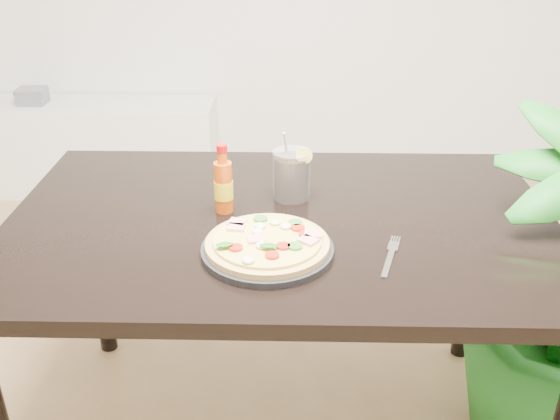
{
  "coord_description": "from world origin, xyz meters",
  "views": [
    {
      "loc": [
        0.33,
        -1.12,
        1.48
      ],
      "look_at": [
        0.3,
        0.17,
        0.83
      ],
      "focal_mm": 40.0,
      "sensor_mm": 36.0,
      "label": 1
    }
  ],
  "objects_px": {
    "plate": "(267,250)",
    "pizza": "(268,242)",
    "dining_table": "(281,245)",
    "fork": "(391,255)",
    "cola_cup": "(291,176)",
    "media_console": "(88,147)",
    "hot_sauce_bottle": "(224,186)"
  },
  "relations": [
    {
      "from": "fork",
      "to": "media_console",
      "type": "relative_size",
      "value": 0.13
    },
    {
      "from": "plate",
      "to": "pizza",
      "type": "xyz_separation_m",
      "value": [
        0.0,
        0.0,
        0.02
      ]
    },
    {
      "from": "fork",
      "to": "pizza",
      "type": "bearing_deg",
      "value": -165.56
    },
    {
      "from": "plate",
      "to": "media_console",
      "type": "relative_size",
      "value": 0.22
    },
    {
      "from": "dining_table",
      "to": "media_console",
      "type": "bearing_deg",
      "value": 121.82
    },
    {
      "from": "hot_sauce_bottle",
      "to": "fork",
      "type": "relative_size",
      "value": 0.99
    },
    {
      "from": "pizza",
      "to": "media_console",
      "type": "bearing_deg",
      "value": 118.79
    },
    {
      "from": "hot_sauce_bottle",
      "to": "media_console",
      "type": "distance_m",
      "value": 2.07
    },
    {
      "from": "dining_table",
      "to": "pizza",
      "type": "height_order",
      "value": "pizza"
    },
    {
      "from": "pizza",
      "to": "cola_cup",
      "type": "height_order",
      "value": "cola_cup"
    },
    {
      "from": "plate",
      "to": "cola_cup",
      "type": "xyz_separation_m",
      "value": [
        0.05,
        0.3,
        0.06
      ]
    },
    {
      "from": "plate",
      "to": "pizza",
      "type": "height_order",
      "value": "pizza"
    },
    {
      "from": "cola_cup",
      "to": "media_console",
      "type": "distance_m",
      "value": 2.08
    },
    {
      "from": "dining_table",
      "to": "pizza",
      "type": "relative_size",
      "value": 4.92
    },
    {
      "from": "plate",
      "to": "pizza",
      "type": "relative_size",
      "value": 1.07
    },
    {
      "from": "dining_table",
      "to": "media_console",
      "type": "xyz_separation_m",
      "value": [
        -1.1,
        1.78,
        -0.42
      ]
    },
    {
      "from": "cola_cup",
      "to": "pizza",
      "type": "bearing_deg",
      "value": -99.94
    },
    {
      "from": "dining_table",
      "to": "cola_cup",
      "type": "distance_m",
      "value": 0.19
    },
    {
      "from": "hot_sauce_bottle",
      "to": "media_console",
      "type": "bearing_deg",
      "value": 118.65
    },
    {
      "from": "pizza",
      "to": "media_console",
      "type": "relative_size",
      "value": 0.2
    },
    {
      "from": "pizza",
      "to": "cola_cup",
      "type": "distance_m",
      "value": 0.31
    },
    {
      "from": "pizza",
      "to": "dining_table",
      "type": "bearing_deg",
      "value": 81.47
    },
    {
      "from": "media_console",
      "to": "pizza",
      "type": "bearing_deg",
      "value": -61.21
    },
    {
      "from": "dining_table",
      "to": "cola_cup",
      "type": "xyz_separation_m",
      "value": [
        0.03,
        0.12,
        0.15
      ]
    },
    {
      "from": "dining_table",
      "to": "fork",
      "type": "xyz_separation_m",
      "value": [
        0.25,
        -0.19,
        0.09
      ]
    },
    {
      "from": "cola_cup",
      "to": "media_console",
      "type": "bearing_deg",
      "value": 124.22
    },
    {
      "from": "pizza",
      "to": "fork",
      "type": "height_order",
      "value": "pizza"
    },
    {
      "from": "dining_table",
      "to": "plate",
      "type": "distance_m",
      "value": 0.2
    },
    {
      "from": "pizza",
      "to": "hot_sauce_bottle",
      "type": "relative_size",
      "value": 1.55
    },
    {
      "from": "hot_sauce_bottle",
      "to": "pizza",
      "type": "bearing_deg",
      "value": -60.07
    },
    {
      "from": "dining_table",
      "to": "cola_cup",
      "type": "height_order",
      "value": "cola_cup"
    },
    {
      "from": "fork",
      "to": "media_console",
      "type": "bearing_deg",
      "value": 140.81
    }
  ]
}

